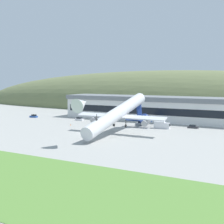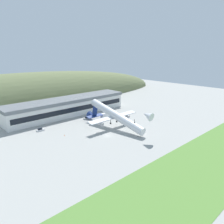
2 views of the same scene
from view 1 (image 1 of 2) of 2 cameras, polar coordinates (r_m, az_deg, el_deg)
ground_plane at (r=118.30m, az=-5.35°, el=-4.01°), size 416.66×416.66×0.00m
hill_backdrop at (r=217.85m, az=9.40°, el=0.44°), size 343.36×65.31×53.74m
terminal_building at (r=158.93m, az=7.11°, el=0.98°), size 92.80×18.57×12.11m
cargo_airplane at (r=116.83m, az=1.20°, el=-0.38°), size 36.41×53.34×16.14m
service_car_0 at (r=157.90m, az=-5.97°, el=-1.29°), size 4.40×1.93×1.62m
service_car_1 at (r=135.93m, az=14.58°, el=-2.64°), size 4.52×2.01×1.40m
service_car_2 at (r=141.53m, az=5.28°, el=-2.10°), size 4.60×1.71×1.68m
service_car_3 at (r=174.42m, az=-14.12°, el=-0.76°), size 4.42×1.85×1.66m
fuel_truck at (r=132.41m, az=9.07°, el=-2.38°), size 6.75×2.58×3.02m
traffic_cone_0 at (r=141.27m, az=-7.57°, el=-2.31°), size 0.52×0.52×0.58m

